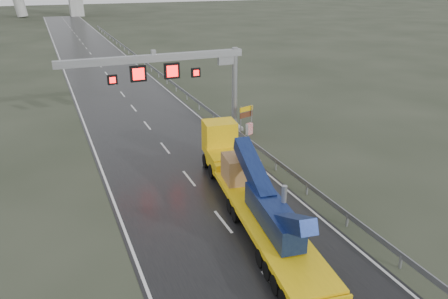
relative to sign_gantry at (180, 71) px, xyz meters
name	(u,v)px	position (x,y,z in m)	size (l,w,h in m)	color
ground	(255,263)	(-2.10, -17.99, -5.61)	(400.00, 400.00, 0.00)	#282F21
road	(114,83)	(-2.10, 22.01, -5.60)	(11.00, 200.00, 0.02)	black
guardrail	(184,91)	(4.00, 12.01, -4.91)	(0.20, 140.00, 1.40)	gray
sign_gantry	(180,71)	(0.00, 0.00, 0.00)	(14.90, 1.20, 7.42)	#9E9E9A
heavy_haul_truck	(246,181)	(-0.07, -12.58, -4.07)	(4.57, 17.08, 3.98)	yellow
exit_sign_pair	(246,114)	(5.32, -1.31, -3.89)	(1.39, 0.47, 2.47)	gray
striped_barrier	(249,129)	(5.49, -1.61, -5.12)	(0.58, 0.31, 0.98)	red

